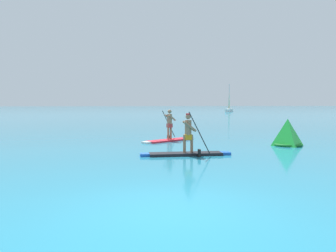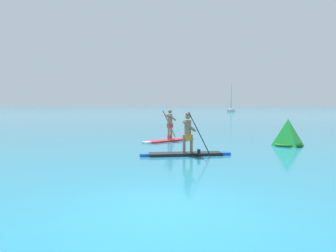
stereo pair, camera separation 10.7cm
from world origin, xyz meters
name	(u,v)px [view 1 (the left image)]	position (x,y,z in m)	size (l,w,h in m)	color
ground	(168,210)	(0.00, 0.00, 0.00)	(440.00, 440.00, 0.00)	teal
paddleboarder_mid_center	(187,147)	(1.86, 6.54, 0.32)	(3.57, 0.90, 1.75)	black
paddleboarder_far_right	(169,134)	(2.02, 11.60, 0.36)	(3.13, 2.25, 1.75)	red
race_marker_buoy	(287,134)	(7.29, 8.70, 0.58)	(1.41, 1.41, 1.29)	green
sailboat_right_horizon	(229,108)	(27.10, 71.80, 0.87)	(3.54, 5.32, 6.63)	white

